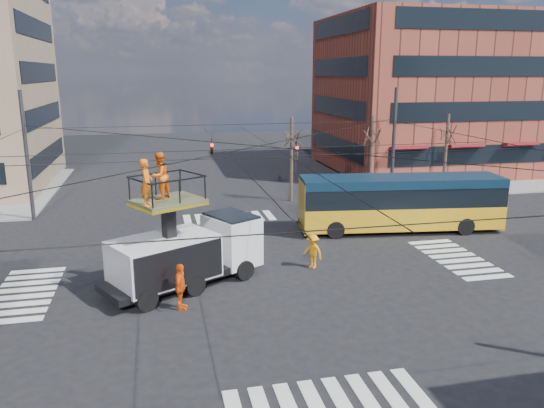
{
  "coord_description": "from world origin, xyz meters",
  "views": [
    {
      "loc": [
        -4.36,
        -22.36,
        8.98
      ],
      "look_at": [
        0.93,
        1.51,
        2.9
      ],
      "focal_mm": 35.0,
      "sensor_mm": 36.0,
      "label": 1
    }
  ],
  "objects_px": {
    "city_bus": "(400,202)",
    "traffic_cone": "(134,286)",
    "flagger": "(313,251)",
    "utility_truck": "(186,241)",
    "worker_ground": "(181,287)"
  },
  "relations": [
    {
      "from": "flagger",
      "to": "city_bus",
      "type": "bearing_deg",
      "value": 89.92
    },
    {
      "from": "utility_truck",
      "to": "traffic_cone",
      "type": "distance_m",
      "value": 2.81
    },
    {
      "from": "traffic_cone",
      "to": "flagger",
      "type": "height_order",
      "value": "flagger"
    },
    {
      "from": "traffic_cone",
      "to": "worker_ground",
      "type": "relative_size",
      "value": 0.35
    },
    {
      "from": "worker_ground",
      "to": "flagger",
      "type": "height_order",
      "value": "worker_ground"
    },
    {
      "from": "city_bus",
      "to": "traffic_cone",
      "type": "distance_m",
      "value": 16.05
    },
    {
      "from": "city_bus",
      "to": "flagger",
      "type": "height_order",
      "value": "city_bus"
    },
    {
      "from": "utility_truck",
      "to": "worker_ground",
      "type": "xyz_separation_m",
      "value": [
        -0.41,
        -2.44,
        -1.05
      ]
    },
    {
      "from": "flagger",
      "to": "worker_ground",
      "type": "bearing_deg",
      "value": -98.02
    },
    {
      "from": "traffic_cone",
      "to": "worker_ground",
      "type": "height_order",
      "value": "worker_ground"
    },
    {
      "from": "city_bus",
      "to": "worker_ground",
      "type": "height_order",
      "value": "city_bus"
    },
    {
      "from": "utility_truck",
      "to": "worker_ground",
      "type": "height_order",
      "value": "utility_truck"
    },
    {
      "from": "utility_truck",
      "to": "traffic_cone",
      "type": "height_order",
      "value": "utility_truck"
    },
    {
      "from": "city_bus",
      "to": "traffic_cone",
      "type": "xyz_separation_m",
      "value": [
        -14.83,
        -5.98,
        -1.4
      ]
    },
    {
      "from": "worker_ground",
      "to": "utility_truck",
      "type": "bearing_deg",
      "value": 2.82
    }
  ]
}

